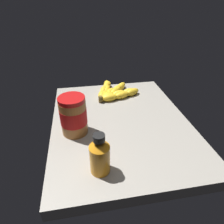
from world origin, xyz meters
TOP-DOWN VIEW (x-y plane):
  - ground_plane at (0.00, 0.00)cm, footprint 71.65×56.59cm
  - banana_bunch at (-22.97, 1.02)cm, footprint 22.24×23.21cm
  - peanut_butter_jar at (4.82, -18.87)cm, footprint 9.98×9.98cm
  - honey_bottle at (25.26, -11.60)cm, footprint 6.07×6.07cm

SIDE VIEW (x-z plane):
  - ground_plane at x=0.00cm, z-range -4.66..0.00cm
  - banana_bunch at x=-22.97cm, z-range -0.08..3.60cm
  - honey_bottle at x=25.26cm, z-range -0.64..13.28cm
  - peanut_butter_jar at x=4.82cm, z-range -0.04..15.15cm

